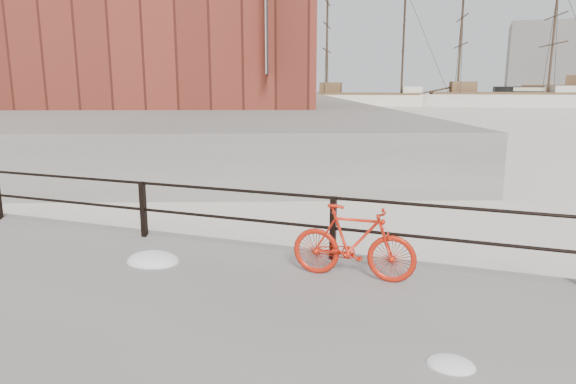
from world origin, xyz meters
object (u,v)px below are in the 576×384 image
Objects in this scene: bicycle at (353,242)px; schooner_left at (363,105)px; workboat_near at (150,120)px; schooner_mid at (501,106)px; workboat_far at (188,111)px.

bicycle is 0.07× the size of schooner_left.
bicycle is 40.54m from workboat_near.
bicycle is 0.16× the size of workboat_near.
workboat_near is (-10.34, -39.12, 0.00)m from schooner_left.
schooner_left is 2.24× the size of workboat_near.
schooner_left is (-19.38, -3.44, 0.00)m from schooner_mid.
schooner_mid is (4.13, 73.99, -0.88)m from bicycle.
bicycle is 0.06× the size of schooner_mid.
workboat_near is 15.02m from workboat_far.
bicycle is 74.11m from schooner_mid.
schooner_mid is 51.90m from workboat_near.
schooner_mid is 2.72× the size of workboat_far.
workboat_far is at bearing 103.63° from workboat_near.
workboat_far is at bearing -152.16° from schooner_mid.
workboat_far is at bearing 122.05° from bicycle.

